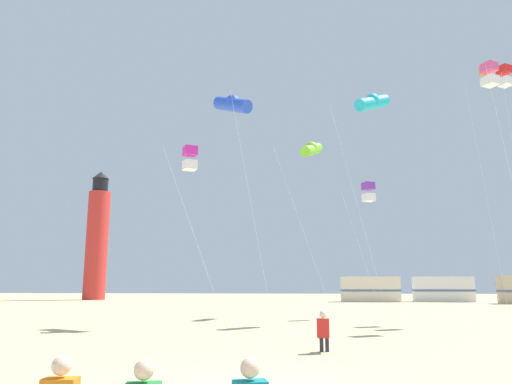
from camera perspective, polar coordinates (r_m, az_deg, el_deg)
The scene contains 12 objects.
kite_flyer_standing at distance 14.38m, azimuth 7.89°, elevation -15.74°, with size 0.36×0.53×1.16m.
kite_tube_cyan at distance 27.75m, azimuth 13.46°, elevation 10.17°, with size 3.45×3.45×12.38m.
kite_tube_blue at distance 25.75m, azimuth -2.76°, elevation 10.24°, with size 3.21×3.09×11.82m.
kite_box_magenta at distance 23.41m, azimuth -7.73°, elevation 3.91°, with size 2.73×2.41×8.37m.
kite_box_rainbow at distance 26.71m, azimuth 25.70°, elevation 12.25°, with size 1.67×1.50×12.45m.
kite_tube_lime at distance 31.52m, azimuth 6.50°, elevation 5.00°, with size 3.44×3.69×11.13m.
kite_box_violet at distance 29.96m, azimuth 13.03°, elevation -0.00°, with size 2.05×2.05×7.93m.
kite_box_orange at distance 32.04m, azimuth 25.45°, elevation 12.07°, with size 1.59×1.64×14.38m.
kite_box_scarlet at distance 30.58m, azimuth 27.11°, elevation 11.93°, with size 0.87×0.87×13.69m.
lighthouse_distant at distance 67.14m, azimuth -18.10°, elevation -5.19°, with size 2.80×2.80×16.80m.
rv_van_cream at distance 57.45m, azimuth 13.21°, elevation -11.02°, with size 6.50×2.50×2.80m.
rv_van_white at distance 59.84m, azimuth 21.03°, elevation -10.58°, with size 6.60×2.84×2.80m.
Camera 1 is at (0.82, -8.11, 1.87)m, focal length 34.17 mm.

